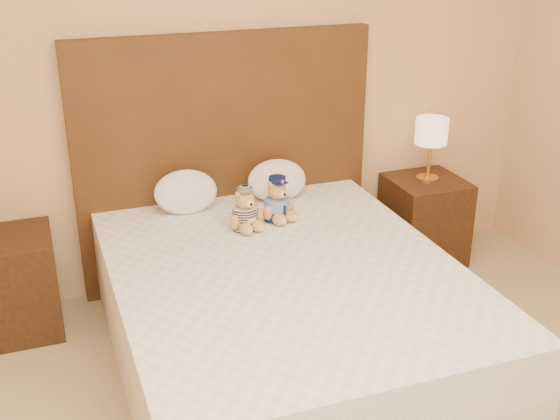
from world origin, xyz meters
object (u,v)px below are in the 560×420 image
object	(u,v)px
pillow_left	(186,190)
teddy_prisoner	(245,209)
lamp	(431,134)
bed	(286,317)
pillow_right	(277,179)
nightstand_right	(424,220)
nightstand_left	(13,285)
teddy_police	(277,199)

from	to	relation	value
pillow_left	teddy_prisoner	bearing A→B (deg)	-55.43
lamp	bed	bearing A→B (deg)	-147.38
teddy_prisoner	pillow_right	xyz separation A→B (m)	(0.30, 0.35, 0.01)
nightstand_right	teddy_prisoner	xyz separation A→B (m)	(-1.30, -0.32, 0.39)
nightstand_left	nightstand_right	distance (m)	2.50
lamp	pillow_right	xyz separation A→B (m)	(-1.00, 0.03, -0.17)
nightstand_left	pillow_right	distance (m)	1.56
teddy_police	pillow_left	world-z (taller)	pillow_left
nightstand_left	nightstand_right	bearing A→B (deg)	0.00
bed	pillow_left	xyz separation A→B (m)	(-0.29, 0.83, 0.40)
nightstand_left	pillow_left	xyz separation A→B (m)	(0.96, 0.03, 0.40)
bed	teddy_prisoner	xyz separation A→B (m)	(-0.05, 0.48, 0.39)
pillow_left	pillow_right	world-z (taller)	pillow_left
nightstand_right	lamp	size ratio (longest dim) A/B	1.38
lamp	teddy_police	size ratio (longest dim) A/B	1.63
pillow_right	bed	bearing A→B (deg)	-107.06
teddy_police	pillow_right	size ratio (longest dim) A/B	0.69
lamp	teddy_prisoner	distance (m)	1.35
teddy_police	teddy_prisoner	world-z (taller)	teddy_police
nightstand_right	teddy_prisoner	bearing A→B (deg)	-166.31
teddy_police	pillow_right	world-z (taller)	pillow_right
bed	nightstand_right	xyz separation A→B (m)	(1.25, 0.80, -0.00)
pillow_right	teddy_police	bearing A→B (deg)	-109.68
teddy_prisoner	nightstand_right	bearing A→B (deg)	0.09
lamp	pillow_left	world-z (taller)	lamp
bed	nightstand_left	xyz separation A→B (m)	(-1.25, 0.80, -0.00)
teddy_prisoner	pillow_right	world-z (taller)	pillow_right
nightstand_left	lamp	bearing A→B (deg)	0.00
pillow_left	pillow_right	xyz separation A→B (m)	(0.54, 0.00, -0.00)
bed	lamp	distance (m)	1.59
teddy_police	nightstand_right	bearing A→B (deg)	-4.83
lamp	teddy_police	xyz separation A→B (m)	(-1.10, -0.26, -0.18)
pillow_left	bed	bearing A→B (deg)	-70.95
lamp	pillow_right	bearing A→B (deg)	178.27
bed	nightstand_right	world-z (taller)	same
teddy_police	pillow_left	xyz separation A→B (m)	(-0.44, 0.29, 0.00)
nightstand_right	teddy_police	world-z (taller)	teddy_police
lamp	pillow_left	xyz separation A→B (m)	(-1.54, 0.03, -0.17)
bed	lamp	size ratio (longest dim) A/B	5.00
lamp	nightstand_right	bearing A→B (deg)	0.00
bed	pillow_right	world-z (taller)	pillow_right
pillow_left	pillow_right	bearing A→B (deg)	0.00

